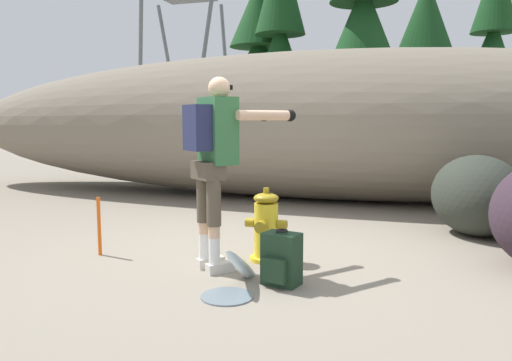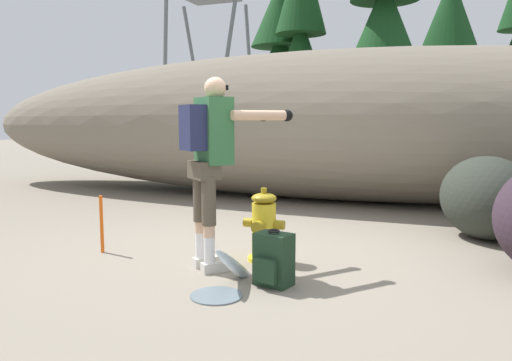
{
  "view_description": "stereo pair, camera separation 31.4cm",
  "coord_description": "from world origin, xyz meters",
  "px_view_note": "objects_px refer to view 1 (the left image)",
  "views": [
    {
      "loc": [
        1.55,
        -4.61,
        1.36
      ],
      "look_at": [
        0.01,
        0.2,
        0.75
      ],
      "focal_mm": 34.47,
      "sensor_mm": 36.0,
      "label": 1
    },
    {
      "loc": [
        1.85,
        -4.5,
        1.36
      ],
      "look_at": [
        0.01,
        0.2,
        0.75
      ],
      "focal_mm": 34.47,
      "sensor_mm": 36.0,
      "label": 2
    }
  ],
  "objects_px": {
    "fire_hydrant": "(266,228)",
    "utility_worker": "(217,149)",
    "spare_backpack": "(281,259)",
    "boulder_large": "(477,196)",
    "survey_stake": "(99,226)"
  },
  "relations": [
    {
      "from": "fire_hydrant",
      "to": "utility_worker",
      "type": "bearing_deg",
      "value": -130.14
    },
    {
      "from": "spare_backpack",
      "to": "boulder_large",
      "type": "bearing_deg",
      "value": 158.15
    },
    {
      "from": "boulder_large",
      "to": "survey_stake",
      "type": "relative_size",
      "value": 1.98
    },
    {
      "from": "spare_backpack",
      "to": "boulder_large",
      "type": "height_order",
      "value": "boulder_large"
    },
    {
      "from": "fire_hydrant",
      "to": "utility_worker",
      "type": "distance_m",
      "value": 0.95
    },
    {
      "from": "fire_hydrant",
      "to": "boulder_large",
      "type": "distance_m",
      "value": 2.75
    },
    {
      "from": "fire_hydrant",
      "to": "spare_backpack",
      "type": "bearing_deg",
      "value": -63.2
    },
    {
      "from": "utility_worker",
      "to": "spare_backpack",
      "type": "bearing_deg",
      "value": -69.69
    },
    {
      "from": "utility_worker",
      "to": "boulder_large",
      "type": "relative_size",
      "value": 1.47
    },
    {
      "from": "fire_hydrant",
      "to": "spare_backpack",
      "type": "xyz_separation_m",
      "value": [
        0.33,
        -0.64,
        -0.11
      ]
    },
    {
      "from": "spare_backpack",
      "to": "survey_stake",
      "type": "distance_m",
      "value": 2.03
    },
    {
      "from": "utility_worker",
      "to": "spare_backpack",
      "type": "relative_size",
      "value": 3.73
    },
    {
      "from": "survey_stake",
      "to": "spare_backpack",
      "type": "bearing_deg",
      "value": -9.12
    },
    {
      "from": "boulder_large",
      "to": "survey_stake",
      "type": "height_order",
      "value": "boulder_large"
    },
    {
      "from": "fire_hydrant",
      "to": "utility_worker",
      "type": "height_order",
      "value": "utility_worker"
    }
  ]
}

